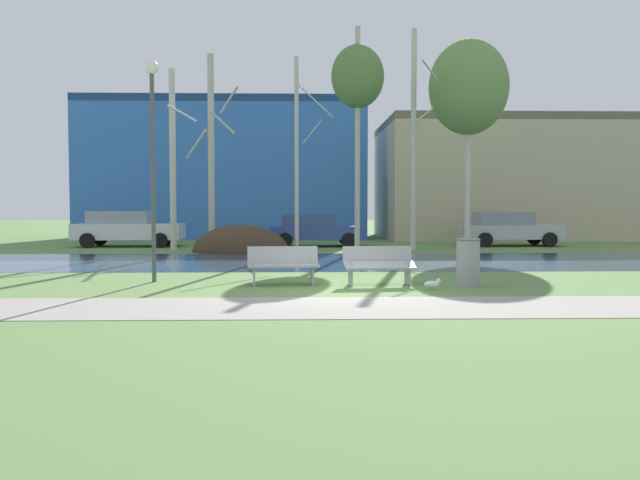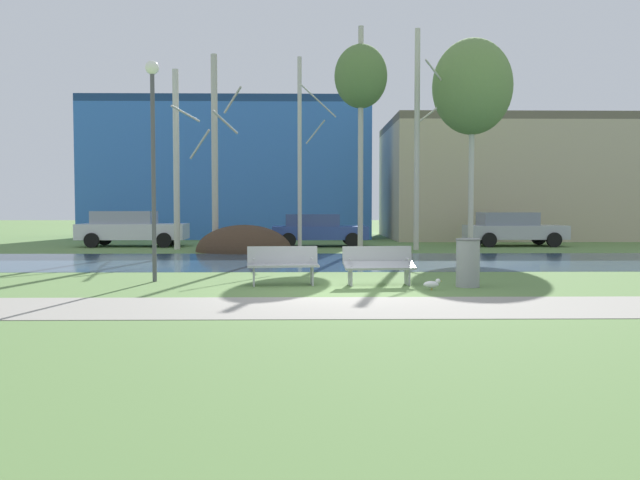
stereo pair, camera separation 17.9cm
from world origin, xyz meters
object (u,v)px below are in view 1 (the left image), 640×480
object	(u,v)px
seagull	(433,284)
streetlamp	(152,134)
parked_van_nearest_white	(127,228)
parked_hatch_third_silver	(508,228)
bench_right	(379,264)
parked_sedan_second_blue	(314,229)
bench_left	(283,264)
trash_bin	(468,262)

from	to	relation	value
seagull	streetlamp	size ratio (longest dim) A/B	0.08
parked_van_nearest_white	parked_hatch_third_silver	world-z (taller)	parked_van_nearest_white
streetlamp	parked_hatch_third_silver	distance (m)	18.99
streetlamp	bench_right	bearing A→B (deg)	-8.28
seagull	parked_sedan_second_blue	xyz separation A→B (m)	(-2.23, 15.41, 0.62)
bench_left	parked_hatch_third_silver	world-z (taller)	parked_hatch_third_silver
trash_bin	parked_hatch_third_silver	world-z (taller)	parked_hatch_third_silver
trash_bin	streetlamp	size ratio (longest dim) A/B	0.21
streetlamp	parked_van_nearest_white	world-z (taller)	streetlamp
bench_left	seagull	bearing A→B (deg)	-16.60
trash_bin	parked_van_nearest_white	xyz separation A→B (m)	(-11.37, 14.98, 0.26)
seagull	parked_van_nearest_white	xyz separation A→B (m)	(-10.47, 15.54, 0.69)
bench_left	seagull	xyz separation A→B (m)	(3.21, -0.96, -0.34)
streetlamp	parked_van_nearest_white	xyz separation A→B (m)	(-4.20, 13.83, -2.65)
parked_van_nearest_white	parked_sedan_second_blue	size ratio (longest dim) A/B	1.12
streetlamp	parked_van_nearest_white	bearing A→B (deg)	106.91
parked_van_nearest_white	trash_bin	bearing A→B (deg)	-52.80
bench_left	trash_bin	world-z (taller)	trash_bin
seagull	parked_van_nearest_white	bearing A→B (deg)	123.97
bench_right	parked_van_nearest_white	size ratio (longest dim) A/B	0.35
bench_right	parked_hatch_third_silver	bearing A→B (deg)	62.82
streetlamp	parked_sedan_second_blue	bearing A→B (deg)	73.56
trash_bin	seagull	distance (m)	1.14
parked_van_nearest_white	bench_right	bearing A→B (deg)	-57.12
bench_right	parked_sedan_second_blue	size ratio (longest dim) A/B	0.39
bench_left	trash_bin	size ratio (longest dim) A/B	1.54
streetlamp	parked_hatch_third_silver	bearing A→B (deg)	47.40
parked_sedan_second_blue	seagull	bearing A→B (deg)	-81.77
streetlamp	bench_left	bearing A→B (deg)	-13.96
trash_bin	parked_hatch_third_silver	size ratio (longest dim) A/B	0.25
bench_left	parked_van_nearest_white	xyz separation A→B (m)	(-7.27, 14.59, 0.35)
parked_sedan_second_blue	parked_hatch_third_silver	size ratio (longest dim) A/B	0.97
trash_bin	seagull	xyz separation A→B (m)	(-0.90, -0.57, -0.42)
seagull	parked_hatch_third_silver	distance (m)	16.86
seagull	streetlamp	distance (m)	7.31
parked_sedan_second_blue	parked_hatch_third_silver	distance (m)	8.69
bench_right	parked_hatch_third_silver	xyz separation A→B (m)	(7.50, 14.60, 0.32)
bench_left	trash_bin	xyz separation A→B (m)	(4.10, -0.39, 0.08)
bench_left	seagull	world-z (taller)	bench_left
bench_left	streetlamp	bearing A→B (deg)	166.04
streetlamp	parked_hatch_third_silver	xyz separation A→B (m)	(12.73, 13.84, -2.68)
parked_van_nearest_white	seagull	bearing A→B (deg)	-56.03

